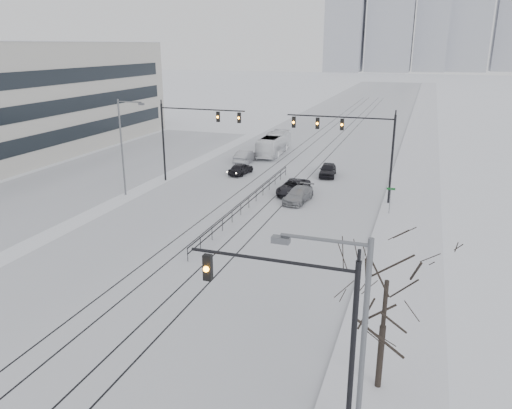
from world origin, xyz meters
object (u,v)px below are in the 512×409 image
at_px(sedan_nb_front, 293,187).
at_px(sedan_sb_outer, 246,156).
at_px(box_truck, 274,144).
at_px(traffic_mast_near, 308,319).
at_px(sedan_nb_right, 298,195).
at_px(bare_tree, 386,293).
at_px(sedan_sb_inner, 241,169).
at_px(sedan_nb_far, 328,170).

bearing_deg(sedan_nb_front, sedan_sb_outer, 133.13).
relative_size(sedan_sb_outer, box_truck, 0.47).
relative_size(traffic_mast_near, sedan_nb_front, 1.45).
relative_size(sedan_nb_right, box_truck, 0.47).
height_order(sedan_nb_front, sedan_nb_right, sedan_nb_front).
distance_m(traffic_mast_near, bare_tree, 3.85).
relative_size(sedan_sb_inner, sedan_nb_front, 0.78).
xyz_separation_m(traffic_mast_near, sedan_nb_front, (-8.20, 29.42, -3.89)).
xyz_separation_m(bare_tree, sedan_nb_right, (-9.54, 24.19, -3.84)).
xyz_separation_m(sedan_nb_far, box_truck, (-8.83, 9.01, 0.63)).
relative_size(traffic_mast_near, box_truck, 0.73).
height_order(sedan_sb_inner, sedan_nb_far, sedan_nb_far).
relative_size(bare_tree, sedan_nb_far, 1.47).
relative_size(bare_tree, sedan_nb_front, 1.26).
bearing_deg(sedan_nb_right, sedan_nb_front, 121.21).
distance_m(sedan_sb_outer, box_truck, 5.98).
xyz_separation_m(sedan_sb_inner, sedan_nb_front, (7.39, -5.43, 0.03)).
xyz_separation_m(bare_tree, sedan_nb_front, (-10.62, 26.41, -3.82)).
xyz_separation_m(sedan_nb_front, sedan_nb_far, (1.82, 7.74, 0.03)).
distance_m(sedan_sb_inner, box_truck, 11.35).
height_order(sedan_nb_front, sedan_nb_far, sedan_nb_far).
xyz_separation_m(sedan_sb_outer, sedan_nb_right, (9.97, -13.33, -0.10)).
distance_m(bare_tree, sedan_sb_outer, 42.46).
bearing_deg(sedan_nb_far, sedan_sb_outer, 156.60).
bearing_deg(traffic_mast_near, sedan_nb_right, 104.70).
relative_size(sedan_sb_inner, sedan_sb_outer, 0.83).
bearing_deg(sedan_nb_right, box_truck, 118.58).
xyz_separation_m(traffic_mast_near, sedan_sb_outer, (-17.10, 40.52, -3.81)).
xyz_separation_m(traffic_mast_near, sedan_nb_right, (-7.13, 27.19, -3.91)).
bearing_deg(sedan_nb_right, sedan_sb_outer, 132.29).
height_order(bare_tree, sedan_nb_far, bare_tree).
bearing_deg(sedan_nb_front, box_truck, 117.14).
relative_size(bare_tree, sedan_sb_outer, 1.34).
height_order(sedan_sb_outer, sedan_nb_right, sedan_sb_outer).
height_order(sedan_nb_front, box_truck, box_truck).
distance_m(traffic_mast_near, sedan_sb_outer, 44.15).
xyz_separation_m(sedan_sb_inner, sedan_nb_right, (8.47, -7.65, 0.01)).
bearing_deg(sedan_nb_front, sedan_nb_right, -59.87).
distance_m(traffic_mast_near, sedan_nb_far, 37.90).
bearing_deg(sedan_sb_inner, traffic_mast_near, 121.44).
bearing_deg(sedan_sb_outer, sedan_sb_inner, 106.05).
height_order(bare_tree, sedan_sb_outer, bare_tree).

